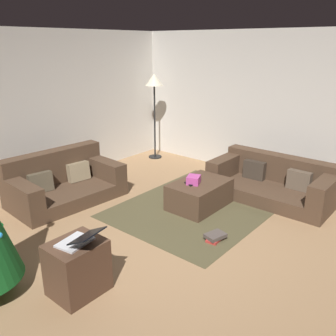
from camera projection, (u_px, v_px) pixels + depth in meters
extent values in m
plane|color=#93704C|center=(172.00, 248.00, 4.42)|extent=(6.40, 6.40, 0.00)
cube|color=beige|center=(23.00, 112.00, 5.90)|extent=(6.40, 0.12, 2.60)
cube|color=beige|center=(287.00, 108.00, 6.27)|extent=(0.12, 6.40, 2.60)
cube|color=#473323|center=(67.00, 195.00, 5.70)|extent=(1.74, 1.06, 0.21)
cube|color=#473323|center=(53.00, 167.00, 5.81)|extent=(1.69, 0.34, 0.54)
cube|color=#473323|center=(103.00, 168.00, 6.11)|extent=(0.30, 0.97, 0.30)
cube|color=#473323|center=(21.00, 192.00, 5.12)|extent=(0.30, 0.97, 0.30)
cube|color=#8C7A5B|center=(78.00, 172.00, 5.95)|extent=(0.38, 0.20, 0.31)
cube|color=brown|center=(41.00, 182.00, 5.49)|extent=(0.38, 0.20, 0.31)
cube|color=#473323|center=(270.00, 192.00, 5.78)|extent=(0.94, 1.89, 0.21)
cube|color=#473323|center=(281.00, 168.00, 5.93)|extent=(0.24, 1.89, 0.43)
cube|color=#473323|center=(326.00, 190.00, 5.19)|extent=(0.94, 0.24, 0.33)
cube|color=#473323|center=(226.00, 166.00, 6.19)|extent=(0.94, 0.24, 0.33)
cube|color=brown|center=(299.00, 180.00, 5.58)|extent=(0.13, 0.36, 0.30)
cube|color=#372D24|center=(254.00, 170.00, 6.04)|extent=(0.15, 0.37, 0.30)
cube|color=#473323|center=(199.00, 194.00, 5.49)|extent=(0.94, 0.64, 0.39)
cube|color=#B23F8C|center=(194.00, 180.00, 5.35)|extent=(0.26, 0.24, 0.12)
cube|color=black|center=(189.00, 184.00, 5.33)|extent=(0.10, 0.17, 0.02)
sphere|color=#2699E5|center=(0.00, 235.00, 3.39)|extent=(0.06, 0.06, 0.06)
sphere|color=green|center=(0.00, 226.00, 3.51)|extent=(0.06, 0.06, 0.06)
cube|color=#4C3323|center=(77.00, 268.00, 3.57)|extent=(0.52, 0.44, 0.55)
cube|color=silver|center=(75.00, 242.00, 3.47)|extent=(0.36, 0.29, 0.02)
cube|color=black|center=(87.00, 236.00, 3.35)|extent=(0.36, 0.27, 0.11)
cube|color=#B7332D|center=(216.00, 238.00, 4.60)|extent=(0.29, 0.16, 0.04)
cube|color=#4C423D|center=(215.00, 236.00, 4.58)|extent=(0.29, 0.24, 0.05)
cylinder|color=black|center=(155.00, 157.00, 7.90)|extent=(0.28, 0.28, 0.02)
cylinder|color=black|center=(155.00, 123.00, 7.65)|extent=(0.04, 0.04, 1.54)
cone|color=beige|center=(154.00, 79.00, 7.36)|extent=(0.36, 0.36, 0.24)
cube|color=#49422A|center=(199.00, 206.00, 5.55)|extent=(2.60, 2.00, 0.01)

